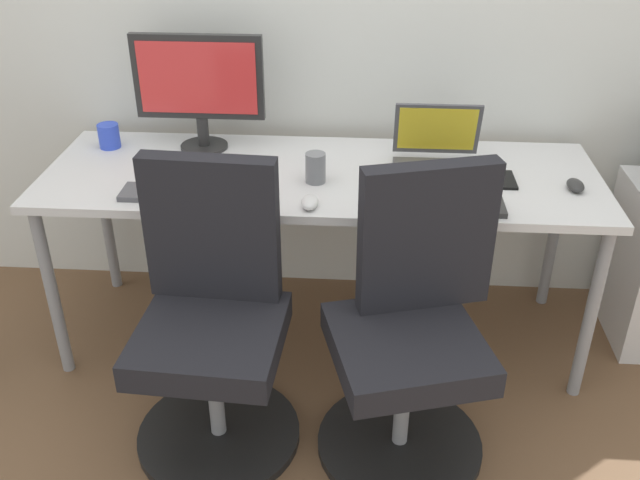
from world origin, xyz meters
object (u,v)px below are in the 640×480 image
at_px(office_chair_left, 213,324).
at_px(office_chair_right, 412,333).
at_px(open_laptop, 437,155).
at_px(coffee_mug, 109,136).
at_px(desktop_monitor, 199,84).

bearing_deg(office_chair_left, office_chair_right, -0.21).
distance_m(open_laptop, coffee_mug, 1.24).
xyz_separation_m(desktop_monitor, coffee_mug, (-0.36, -0.02, -0.20)).
xyz_separation_m(office_chair_left, desktop_monitor, (-0.16, 0.73, 0.54)).
distance_m(office_chair_left, desktop_monitor, 0.92).
xyz_separation_m(office_chair_left, open_laptop, (0.72, 0.60, 0.34)).
xyz_separation_m(office_chair_right, open_laptop, (0.09, 0.60, 0.34)).
relative_size(office_chair_right, coffee_mug, 10.22).
relative_size(office_chair_left, coffee_mug, 10.22).
bearing_deg(desktop_monitor, office_chair_left, -77.73).
relative_size(desktop_monitor, open_laptop, 1.55).
xyz_separation_m(office_chair_right, desktop_monitor, (-0.78, 0.73, 0.54)).
bearing_deg(open_laptop, coffee_mug, 174.79).
bearing_deg(office_chair_left, open_laptop, 39.81).
bearing_deg(coffee_mug, open_laptop, -5.21).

